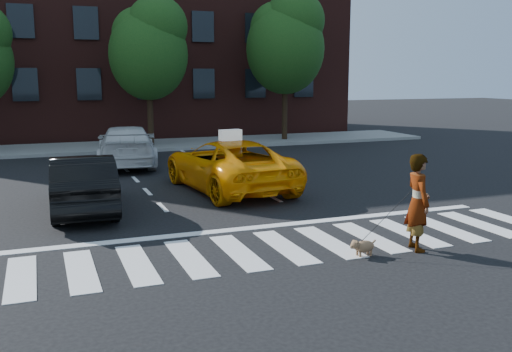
# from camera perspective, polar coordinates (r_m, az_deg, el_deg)

# --- Properties ---
(ground) EXTENTS (120.00, 120.00, 0.00)m
(ground) POSITION_cam_1_polar(r_m,az_deg,el_deg) (11.73, 2.92, -7.10)
(ground) COLOR black
(ground) RESTS_ON ground
(crosswalk) EXTENTS (13.00, 2.40, 0.01)m
(crosswalk) POSITION_cam_1_polar(r_m,az_deg,el_deg) (11.73, 2.92, -7.07)
(crosswalk) COLOR silver
(crosswalk) RESTS_ON ground
(stop_line) EXTENTS (12.00, 0.30, 0.01)m
(stop_line) POSITION_cam_1_polar(r_m,az_deg,el_deg) (13.15, 0.08, -5.16)
(stop_line) COLOR silver
(stop_line) RESTS_ON ground
(sidewalk_far) EXTENTS (30.00, 4.00, 0.15)m
(sidewalk_far) POSITION_cam_1_polar(r_m,az_deg,el_deg) (28.31, -11.61, 2.99)
(sidewalk_far) COLOR slate
(sidewalk_far) RESTS_ON ground
(building) EXTENTS (26.00, 10.00, 12.00)m
(building) POSITION_cam_1_polar(r_m,az_deg,el_deg) (35.62, -14.02, 13.87)
(building) COLOR #411B17
(building) RESTS_ON ground
(tree_mid) EXTENTS (3.69, 3.69, 7.10)m
(tree_mid) POSITION_cam_1_polar(r_m,az_deg,el_deg) (27.74, -10.67, 12.77)
(tree_mid) COLOR black
(tree_mid) RESTS_ON ground
(tree_right) EXTENTS (4.00, 4.00, 7.70)m
(tree_right) POSITION_cam_1_polar(r_m,az_deg,el_deg) (29.86, 3.01, 13.52)
(tree_right) COLOR black
(tree_right) RESTS_ON ground
(taxi) EXTENTS (3.09, 5.77, 1.54)m
(taxi) POSITION_cam_1_polar(r_m,az_deg,el_deg) (17.32, -2.77, 1.12)
(taxi) COLOR #FB9605
(taxi) RESTS_ON ground
(black_sedan) EXTENTS (1.73, 4.48, 1.45)m
(black_sedan) POSITION_cam_1_polar(r_m,az_deg,el_deg) (15.22, -16.91, -0.72)
(black_sedan) COLOR black
(black_sedan) RESTS_ON ground
(white_suv) EXTENTS (2.82, 5.53, 1.54)m
(white_suv) POSITION_cam_1_polar(r_m,az_deg,el_deg) (22.56, -12.82, 2.96)
(white_suv) COLOR silver
(white_suv) RESTS_ON ground
(woman) EXTENTS (0.61, 0.79, 1.95)m
(woman) POSITION_cam_1_polar(r_m,az_deg,el_deg) (11.75, 15.89, -2.55)
(woman) COLOR #999999
(woman) RESTS_ON ground
(dog) EXTENTS (0.59, 0.24, 0.34)m
(dog) POSITION_cam_1_polar(r_m,az_deg,el_deg) (11.28, 10.59, -6.93)
(dog) COLOR olive
(dog) RESTS_ON ground
(taxi_sign) EXTENTS (0.67, 0.34, 0.32)m
(taxi_sign) POSITION_cam_1_polar(r_m,az_deg,el_deg) (17.01, -2.58, 4.12)
(taxi_sign) COLOR white
(taxi_sign) RESTS_ON taxi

